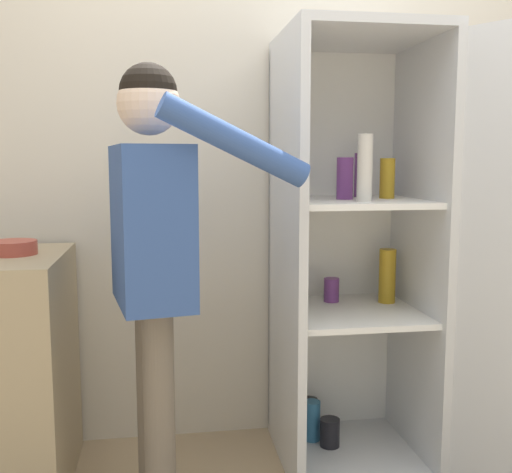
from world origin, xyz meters
The scene contains 4 objects.
wall_back centered at (0.00, 0.98, 1.27)m, with size 7.00×0.06×2.55m.
refrigerator centered at (0.35, 0.55, 0.88)m, with size 0.97×1.12×1.78m.
person centered at (-0.57, 0.35, 1.01)m, with size 0.68×0.55×1.60m.
bowl centered at (-1.10, 0.62, 0.94)m, with size 0.18×0.18×0.05m.
Camera 1 is at (-0.54, -1.73, 1.27)m, focal length 42.00 mm.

